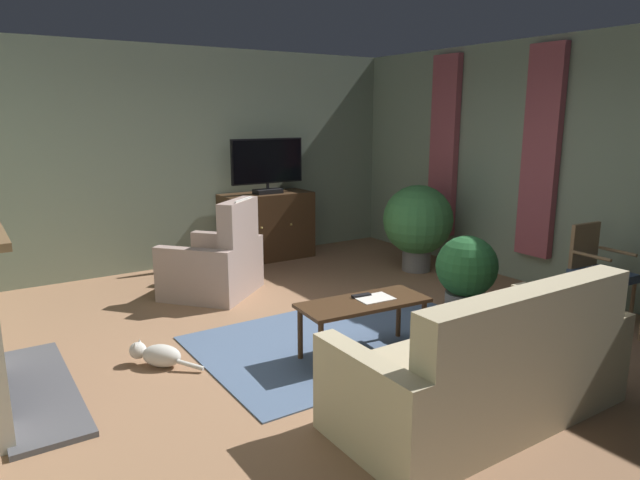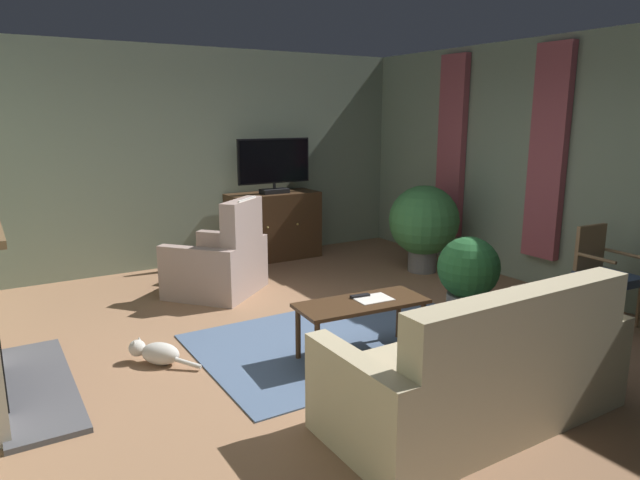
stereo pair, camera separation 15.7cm
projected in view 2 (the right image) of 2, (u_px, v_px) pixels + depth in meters
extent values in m
cube|color=#936B4C|center=(336.00, 348.00, 4.93)|extent=(6.60, 7.30, 0.04)
cube|color=gray|center=(197.00, 158.00, 7.45)|extent=(6.60, 0.10, 2.82)
cube|color=gray|center=(571.00, 167.00, 6.17)|extent=(0.10, 7.30, 2.82)
cube|color=#A34C56|center=(548.00, 153.00, 6.27)|extent=(0.10, 0.44, 2.37)
cube|color=#A34C56|center=(452.00, 147.00, 7.52)|extent=(0.10, 0.44, 2.37)
cube|color=slate|center=(347.00, 338.00, 5.08)|extent=(2.63, 1.73, 0.01)
cube|color=#4C4C51|center=(36.00, 386.00, 4.16)|extent=(0.50, 1.68, 0.04)
cube|color=black|center=(274.00, 256.00, 7.93)|extent=(1.19, 0.48, 0.06)
cube|color=#422B19|center=(273.00, 226.00, 7.84)|extent=(1.25, 0.54, 0.92)
sphere|color=tan|center=(268.00, 228.00, 7.48)|extent=(0.03, 0.03, 0.03)
sphere|color=tan|center=(298.00, 224.00, 7.71)|extent=(0.03, 0.03, 0.03)
cube|color=black|center=(274.00, 191.00, 7.69)|extent=(0.38, 0.20, 0.06)
cylinder|color=black|center=(274.00, 186.00, 7.68)|extent=(0.04, 0.04, 0.08)
cube|color=black|center=(274.00, 161.00, 7.60)|extent=(1.05, 0.05, 0.60)
cube|color=black|center=(275.00, 161.00, 7.58)|extent=(1.01, 0.01, 0.56)
cube|color=#422B19|center=(362.00, 303.00, 4.63)|extent=(1.12, 0.53, 0.03)
cylinder|color=#422B19|center=(399.00, 315.00, 5.05)|extent=(0.04, 0.04, 0.45)
cylinder|color=#422B19|center=(298.00, 334.00, 4.62)|extent=(0.04, 0.04, 0.45)
cylinder|color=#422B19|center=(422.00, 328.00, 4.75)|extent=(0.04, 0.04, 0.45)
cylinder|color=#422B19|center=(317.00, 349.00, 4.31)|extent=(0.04, 0.04, 0.45)
cube|color=black|center=(360.00, 296.00, 4.73)|extent=(0.17, 0.07, 0.02)
cube|color=silver|center=(373.00, 299.00, 4.69)|extent=(0.31, 0.24, 0.01)
cube|color=tan|center=(472.00, 387.00, 3.75)|extent=(1.73, 0.92, 0.42)
cube|color=tan|center=(522.00, 335.00, 3.34)|extent=(1.73, 0.20, 0.55)
cube|color=tan|center=(356.00, 409.00, 3.25)|extent=(0.15, 0.92, 0.64)
cube|color=tan|center=(564.00, 342.00, 4.20)|extent=(0.15, 0.92, 0.64)
cube|color=#A84C51|center=(457.00, 358.00, 3.41)|extent=(0.37, 0.16, 0.36)
cube|color=#A3897F|center=(216.00, 275.00, 6.38)|extent=(1.08, 1.10, 0.41)
cube|color=#A3897F|center=(242.00, 230.00, 6.15)|extent=(0.63, 0.57, 0.67)
cube|color=#A3897F|center=(197.00, 276.00, 5.98)|extent=(0.66, 0.75, 0.61)
cube|color=#A3897F|center=(232.00, 258.00, 6.73)|extent=(0.66, 0.75, 0.61)
cube|color=white|center=(247.00, 209.00, 6.08)|extent=(0.33, 0.28, 0.24)
cube|color=#42567A|center=(608.00, 278.00, 5.37)|extent=(0.46, 0.52, 0.08)
cube|color=#93704C|center=(590.00, 249.00, 5.52)|extent=(0.39, 0.07, 0.48)
cylinder|color=#93704C|center=(613.00, 313.00, 5.16)|extent=(0.04, 0.04, 0.41)
cylinder|color=#93704C|center=(638.00, 306.00, 5.32)|extent=(0.04, 0.04, 0.41)
cylinder|color=#93704C|center=(573.00, 299.00, 5.53)|extent=(0.04, 0.04, 0.41)
cylinder|color=#93704C|center=(598.00, 294.00, 5.70)|extent=(0.04, 0.04, 0.41)
cylinder|color=#93704C|center=(624.00, 254.00, 5.41)|extent=(0.06, 0.39, 0.03)
cylinder|color=#93704C|center=(597.00, 258.00, 5.24)|extent=(0.06, 0.39, 0.03)
cylinder|color=slate|center=(422.00, 261.00, 7.25)|extent=(0.36, 0.36, 0.27)
sphere|color=#3D7F42|center=(424.00, 220.00, 7.14)|extent=(0.89, 0.89, 0.89)
cylinder|color=slate|center=(466.00, 311.00, 5.30)|extent=(0.37, 0.37, 0.34)
sphere|color=#235B2D|center=(469.00, 268.00, 5.21)|extent=(0.57, 0.57, 0.57)
ellipsoid|color=beige|center=(160.00, 354.00, 4.55)|extent=(0.36, 0.36, 0.18)
sphere|color=beige|center=(137.00, 348.00, 4.59)|extent=(0.14, 0.14, 0.14)
cone|color=beige|center=(134.00, 342.00, 4.55)|extent=(0.04, 0.04, 0.04)
cone|color=beige|center=(139.00, 339.00, 4.62)|extent=(0.04, 0.04, 0.04)
cylinder|color=beige|center=(188.00, 363.00, 4.46)|extent=(0.18, 0.18, 0.08)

